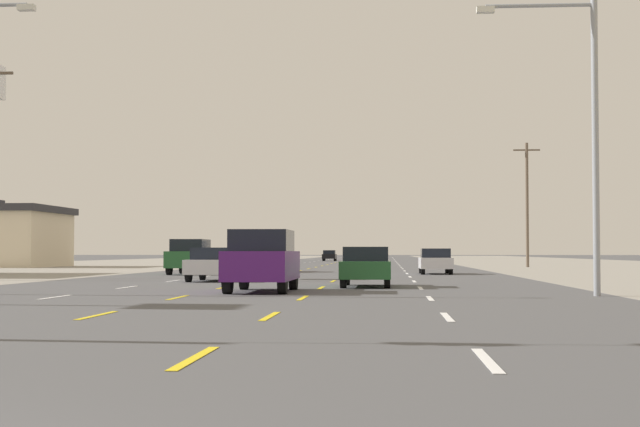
# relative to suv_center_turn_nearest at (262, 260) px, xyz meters

# --- Properties ---
(ground_plane) EXTENTS (572.00, 572.00, 0.00)m
(ground_plane) POSITION_rel_suv_center_turn_nearest_xyz_m (-0.08, 39.84, -1.03)
(ground_plane) COLOR #4C4C4F
(lot_apron_left) EXTENTS (28.00, 440.00, 0.01)m
(lot_apron_left) POSITION_rel_suv_center_turn_nearest_xyz_m (-24.83, 39.84, -1.02)
(lot_apron_left) COLOR gray
(lot_apron_left) RESTS_ON ground
(lane_markings) EXTENTS (10.64, 227.60, 0.01)m
(lane_markings) POSITION_rel_suv_center_turn_nearest_xyz_m (-0.08, 78.34, -1.02)
(lane_markings) COLOR white
(lane_markings) RESTS_ON ground
(signal_span_wire) EXTENTS (26.78, 0.53, 8.71)m
(signal_span_wire) POSITION_rel_suv_center_turn_nearest_xyz_m (-0.12, -16.02, 4.22)
(signal_span_wire) COLOR brown
(signal_span_wire) RESTS_ON ground
(suv_center_turn_nearest) EXTENTS (1.98, 4.90, 1.98)m
(suv_center_turn_nearest) POSITION_rel_suv_center_turn_nearest_xyz_m (0.00, 0.00, 0.00)
(suv_center_turn_nearest) COLOR #4C196B
(suv_center_turn_nearest) RESTS_ON ground
(sedan_inner_right_near) EXTENTS (1.80, 4.50, 1.46)m
(sedan_inner_right_near) POSITION_rel_suv_center_turn_nearest_xyz_m (3.23, 4.68, -0.27)
(sedan_inner_right_near) COLOR #235B2D
(sedan_inner_right_near) RESTS_ON ground
(sedan_inner_left_mid) EXTENTS (1.80, 4.50, 1.46)m
(sedan_inner_left_mid) POSITION_rel_suv_center_turn_nearest_xyz_m (-3.58, 10.94, -0.27)
(sedan_inner_left_mid) COLOR silver
(sedan_inner_left_mid) RESTS_ON ground
(suv_far_left_midfar) EXTENTS (1.98, 4.90, 1.98)m
(suv_far_left_midfar) POSITION_rel_suv_center_turn_nearest_xyz_m (-7.11, 23.21, 0.00)
(suv_far_left_midfar) COLOR #235B2D
(suv_far_left_midfar) RESTS_ON ground
(sedan_far_right_far) EXTENTS (1.80, 4.50, 1.46)m
(sedan_far_right_far) POSITION_rel_suv_center_turn_nearest_xyz_m (6.78, 24.89, -0.27)
(sedan_far_right_far) COLOR silver
(sedan_far_right_far) RESTS_ON ground
(suv_inner_left_farther) EXTENTS (1.98, 4.90, 1.98)m
(suv_inner_left_farther) POSITION_rel_suv_center_turn_nearest_xyz_m (-3.71, 30.15, 0.00)
(suv_inner_left_farther) COLOR red
(suv_inner_left_farther) RESTS_ON ground
(sedan_inner_left_farthest) EXTENTS (1.80, 4.50, 1.46)m
(sedan_inner_left_farthest) POSITION_rel_suv_center_turn_nearest_xyz_m (-3.80, 100.32, -0.27)
(sedan_inner_left_farthest) COLOR black
(sedan_inner_left_farthest) RESTS_ON ground
(storefront_left_row_2) EXTENTS (8.65, 11.09, 5.10)m
(storefront_left_row_2) POSITION_rel_suv_center_turn_nearest_xyz_m (-27.96, 48.43, 1.56)
(storefront_left_row_2) COLOR beige
(storefront_left_row_2) RESTS_ON ground
(streetlight_right_row_0) EXTENTS (3.51, 0.26, 8.78)m
(streetlight_right_row_0) POSITION_rel_suv_center_turn_nearest_xyz_m (9.72, -2.31, 4.04)
(streetlight_right_row_0) COLOR gray
(streetlight_right_row_0) RESTS_ON ground
(utility_pole_right_row_1) EXTENTS (2.20, 0.26, 10.32)m
(utility_pole_right_row_1) POSITION_rel_suv_center_turn_nearest_xyz_m (15.62, 49.92, 4.33)
(utility_pole_right_row_1) COLOR brown
(utility_pole_right_row_1) RESTS_ON ground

